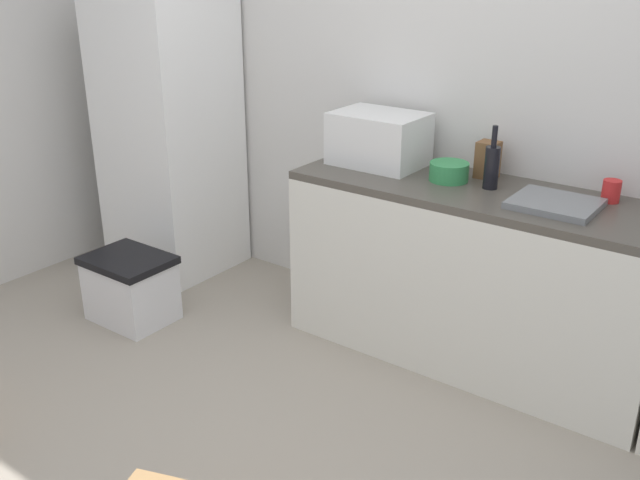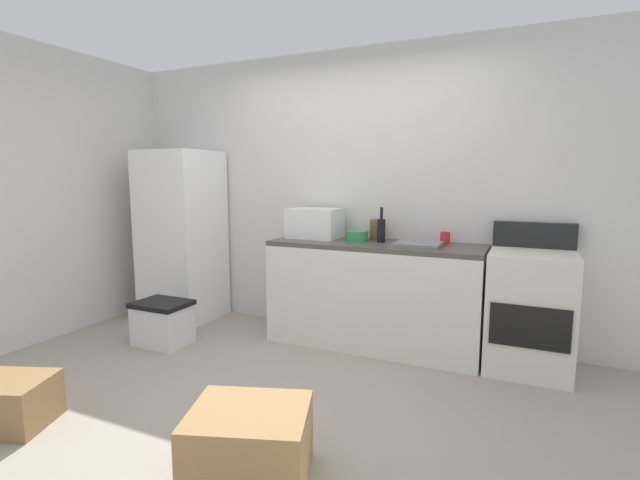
{
  "view_description": "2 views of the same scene",
  "coord_description": "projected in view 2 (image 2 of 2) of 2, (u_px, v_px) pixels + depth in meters",
  "views": [
    {
      "loc": [
        1.58,
        -1.81,
        1.94
      ],
      "look_at": [
        -0.15,
        0.55,
        0.75
      ],
      "focal_mm": 39.93,
      "sensor_mm": 36.0,
      "label": 1
    },
    {
      "loc": [
        1.47,
        -2.47,
        1.45
      ],
      "look_at": [
        0.05,
        0.63,
        0.98
      ],
      "focal_mm": 25.58,
      "sensor_mm": 36.0,
      "label": 2
    }
  ],
  "objects": [
    {
      "name": "cardboard_box_medium",
      "position": [
        5.0,
        402.0,
        2.67
      ],
      "size": [
        0.6,
        0.53,
        0.28
      ],
      "primitive_type": "cube",
      "rotation": [
        0.0,
        0.0,
        0.37
      ],
      "color": "olive",
      "rests_on": "ground_plane"
    },
    {
      "name": "microwave",
      "position": [
        315.0,
        223.0,
        4.16
      ],
      "size": [
        0.46,
        0.34,
        0.27
      ],
      "primitive_type": "cube",
      "color": "white",
      "rests_on": "kitchen_counter"
    },
    {
      "name": "cardboard_box_large",
      "position": [
        249.0,
        445.0,
        2.17
      ],
      "size": [
        0.68,
        0.63,
        0.36
      ],
      "primitive_type": "cube",
      "rotation": [
        0.0,
        0.0,
        0.33
      ],
      "color": "#A37A4C",
      "rests_on": "ground_plane"
    },
    {
      "name": "coffee_mug",
      "position": [
        445.0,
        238.0,
        3.79
      ],
      "size": [
        0.08,
        0.08,
        0.1
      ],
      "primitive_type": "cylinder",
      "color": "red",
      "rests_on": "kitchen_counter"
    },
    {
      "name": "stove_oven",
      "position": [
        530.0,
        309.0,
        3.42
      ],
      "size": [
        0.6,
        0.61,
        1.1
      ],
      "color": "silver",
      "rests_on": "ground_plane"
    },
    {
      "name": "wall_back",
      "position": [
        357.0,
        194.0,
        4.25
      ],
      "size": [
        5.0,
        0.1,
        2.6
      ],
      "primitive_type": "cube",
      "color": "silver",
      "rests_on": "ground_plane"
    },
    {
      "name": "kitchen_counter",
      "position": [
        374.0,
        294.0,
        3.92
      ],
      "size": [
        1.8,
        0.6,
        0.9
      ],
      "color": "silver",
      "rests_on": "ground_plane"
    },
    {
      "name": "knife_block",
      "position": [
        377.0,
        230.0,
        4.04
      ],
      "size": [
        0.1,
        0.1,
        0.18
      ],
      "primitive_type": "cube",
      "color": "brown",
      "rests_on": "kitchen_counter"
    },
    {
      "name": "refrigerator",
      "position": [
        182.0,
        236.0,
        4.67
      ],
      "size": [
        0.68,
        0.66,
        1.71
      ],
      "primitive_type": "cube",
      "color": "white",
      "rests_on": "ground_plane"
    },
    {
      "name": "ground_plane",
      "position": [
        274.0,
        397.0,
        3.03
      ],
      "size": [
        6.0,
        6.0,
        0.0
      ],
      "primitive_type": "plane",
      "color": "#9E9384"
    },
    {
      "name": "storage_bin",
      "position": [
        163.0,
        323.0,
        3.98
      ],
      "size": [
        0.46,
        0.36,
        0.38
      ],
      "color": "silver",
      "rests_on": "ground_plane"
    },
    {
      "name": "wine_bottle",
      "position": [
        381.0,
        230.0,
        3.87
      ],
      "size": [
        0.07,
        0.07,
        0.3
      ],
      "color": "black",
      "rests_on": "kitchen_counter"
    },
    {
      "name": "mixing_bowl",
      "position": [
        357.0,
        236.0,
        3.96
      ],
      "size": [
        0.19,
        0.19,
        0.09
      ],
      "primitive_type": "cylinder",
      "color": "#338C4C",
      "rests_on": "kitchen_counter"
    },
    {
      "name": "wall_left",
      "position": [
        22.0,
        195.0,
        3.86
      ],
      "size": [
        0.1,
        3.2,
        2.6
      ],
      "primitive_type": "cube",
      "color": "silver",
      "rests_on": "ground_plane"
    },
    {
      "name": "sink_basin",
      "position": [
        418.0,
        244.0,
        3.67
      ],
      "size": [
        0.36,
        0.32,
        0.03
      ],
      "primitive_type": "cube",
      "color": "slate",
      "rests_on": "kitchen_counter"
    }
  ]
}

